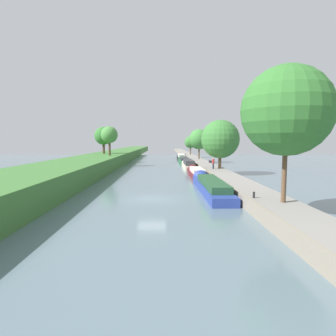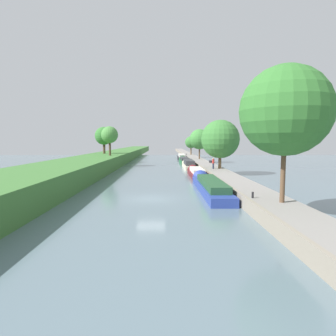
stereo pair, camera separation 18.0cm
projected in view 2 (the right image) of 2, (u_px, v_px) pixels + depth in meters
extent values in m
plane|color=slate|center=(151.00, 199.00, 25.42)|extent=(160.00, 160.00, 0.00)
cube|color=#3D7033|center=(19.00, 186.00, 25.17)|extent=(8.60, 260.00, 2.28)
cube|color=gray|center=(250.00, 193.00, 25.47)|extent=(3.08, 260.00, 0.98)
cube|color=gray|center=(232.00, 193.00, 25.45)|extent=(0.25, 260.00, 1.03)
cube|color=#283D93|center=(211.00, 189.00, 28.48)|extent=(2.16, 13.73, 0.76)
cube|color=#234C2D|center=(212.00, 183.00, 27.74)|extent=(1.77, 9.61, 0.61)
cone|color=#283D93|center=(201.00, 179.00, 35.96)|extent=(2.05, 1.30, 2.05)
cube|color=maroon|center=(197.00, 174.00, 41.01)|extent=(1.92, 9.11, 0.72)
cube|color=silver|center=(197.00, 170.00, 40.49)|extent=(1.57, 6.38, 0.56)
cone|color=maroon|center=(193.00, 171.00, 46.11)|extent=(1.82, 1.15, 1.82)
cube|color=beige|center=(189.00, 166.00, 53.58)|extent=(1.87, 10.49, 0.78)
cube|color=#333338|center=(189.00, 162.00, 52.99)|extent=(1.53, 7.35, 0.85)
cone|color=beige|center=(186.00, 164.00, 59.37)|extent=(1.78, 1.12, 1.78)
cube|color=#1E6033|center=(184.00, 161.00, 66.79)|extent=(2.07, 11.21, 0.73)
cube|color=#333338|center=(185.00, 159.00, 66.17)|extent=(1.70, 7.84, 0.61)
cone|color=#1E6033|center=(183.00, 160.00, 72.99)|extent=(1.97, 1.24, 1.97)
cube|color=black|center=(182.00, 158.00, 78.78)|extent=(1.96, 10.76, 0.78)
cube|color=silver|center=(182.00, 156.00, 78.18)|extent=(1.61, 7.53, 0.76)
cone|color=black|center=(181.00, 157.00, 84.72)|extent=(1.86, 1.18, 1.86)
cylinder|color=brown|center=(283.00, 169.00, 19.14)|extent=(0.32, 0.32, 4.48)
sphere|color=#33702D|center=(285.00, 111.00, 18.77)|extent=(5.97, 5.97, 5.97)
cylinder|color=brown|center=(220.00, 159.00, 43.03)|extent=(0.47, 0.47, 2.85)
sphere|color=#387533|center=(220.00, 139.00, 42.75)|extent=(5.75, 5.75, 5.75)
cylinder|color=brown|center=(199.00, 152.00, 66.27)|extent=(0.34, 0.34, 3.26)
sphere|color=#3D7F38|center=(200.00, 139.00, 65.99)|extent=(4.67, 4.67, 4.67)
cylinder|color=brown|center=(191.00, 150.00, 87.01)|extent=(0.40, 0.40, 2.77)
sphere|color=#387533|center=(191.00, 142.00, 86.79)|extent=(3.61, 3.61, 3.61)
cylinder|color=#4C3828|center=(110.00, 147.00, 56.04)|extent=(0.43, 0.43, 3.16)
sphere|color=#47843D|center=(110.00, 135.00, 55.80)|extent=(3.29, 3.29, 3.29)
cylinder|color=#4C3828|center=(104.00, 147.00, 65.00)|extent=(0.55, 0.55, 2.90)
sphere|color=#33702D|center=(104.00, 136.00, 64.76)|extent=(4.05, 4.05, 4.05)
cylinder|color=#282D42|center=(213.00, 166.00, 42.58)|extent=(0.26, 0.26, 0.82)
cylinder|color=#B22D28|center=(213.00, 161.00, 42.51)|extent=(0.34, 0.34, 0.62)
sphere|color=tan|center=(213.00, 158.00, 42.47)|extent=(0.22, 0.22, 0.22)
cylinder|color=black|center=(253.00, 195.00, 20.81)|extent=(0.16, 0.16, 0.45)
cylinder|color=black|center=(186.00, 154.00, 84.72)|extent=(0.16, 0.16, 0.45)
cube|color=#333338|center=(211.00, 162.00, 53.73)|extent=(0.40, 0.08, 0.41)
cube|color=#333338|center=(210.00, 162.00, 54.92)|extent=(0.40, 0.08, 0.41)
cube|color=#38383D|center=(211.00, 161.00, 54.31)|extent=(0.44, 1.50, 0.06)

